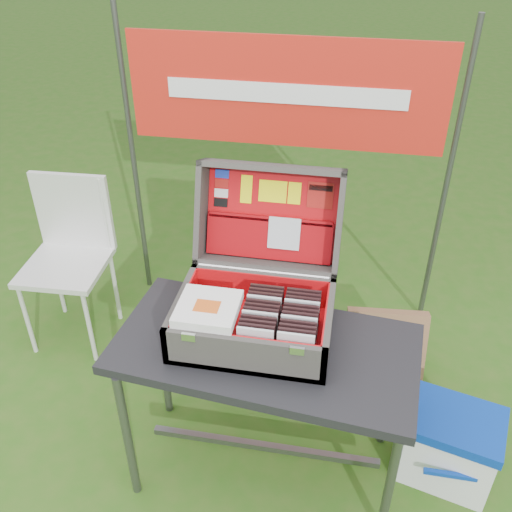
% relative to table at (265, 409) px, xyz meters
% --- Properties ---
extents(ground, '(80.00, 80.00, 0.00)m').
position_rel_table_xyz_m(ground, '(-0.11, 0.10, -0.36)').
color(ground, '#275A14').
rests_on(ground, ground).
extents(table, '(1.20, 0.69, 0.72)m').
position_rel_table_xyz_m(table, '(0.00, 0.00, 0.00)').
color(table, black).
rests_on(table, ground).
extents(table_top, '(1.20, 0.69, 0.04)m').
position_rel_table_xyz_m(table_top, '(0.00, 0.00, 0.34)').
color(table_top, black).
rests_on(table_top, ground).
extents(table_leg_fl, '(0.04, 0.04, 0.68)m').
position_rel_table_xyz_m(table_leg_fl, '(-0.51, -0.23, -0.02)').
color(table_leg_fl, '#59595B').
rests_on(table_leg_fl, ground).
extents(table_leg_fr, '(0.04, 0.04, 0.68)m').
position_rel_table_xyz_m(table_leg_fr, '(0.51, -0.23, -0.02)').
color(table_leg_fr, '#59595B').
rests_on(table_leg_fr, ground).
extents(table_leg_bl, '(0.04, 0.04, 0.68)m').
position_rel_table_xyz_m(table_leg_bl, '(-0.51, 0.23, -0.02)').
color(table_leg_bl, '#59595B').
rests_on(table_leg_bl, ground).
extents(table_leg_br, '(0.04, 0.04, 0.68)m').
position_rel_table_xyz_m(table_leg_br, '(0.51, 0.23, -0.02)').
color(table_leg_br, '#59595B').
rests_on(table_leg_br, ground).
extents(table_brace, '(1.00, 0.03, 0.03)m').
position_rel_table_xyz_m(table_brace, '(-0.00, -0.00, -0.24)').
color(table_brace, '#59595B').
rests_on(table_brace, ground).
extents(suitcase, '(0.59, 0.58, 0.53)m').
position_rel_table_xyz_m(suitcase, '(-0.05, 0.10, 0.62)').
color(suitcase, '#58544F').
rests_on(suitcase, table).
extents(suitcase_base_bottom, '(0.59, 0.42, 0.02)m').
position_rel_table_xyz_m(suitcase_base_bottom, '(-0.05, 0.04, 0.37)').
color(suitcase_base_bottom, '#58544F').
rests_on(suitcase_base_bottom, table_top).
extents(suitcase_base_wall_front, '(0.59, 0.02, 0.16)m').
position_rel_table_xyz_m(suitcase_base_wall_front, '(-0.05, -0.16, 0.44)').
color(suitcase_base_wall_front, '#58544F').
rests_on(suitcase_base_wall_front, table_top).
extents(suitcase_base_wall_back, '(0.59, 0.02, 0.16)m').
position_rel_table_xyz_m(suitcase_base_wall_back, '(-0.05, 0.24, 0.44)').
color(suitcase_base_wall_back, '#58544F').
rests_on(suitcase_base_wall_back, table_top).
extents(suitcase_base_wall_left, '(0.02, 0.42, 0.16)m').
position_rel_table_xyz_m(suitcase_base_wall_left, '(-0.34, 0.04, 0.44)').
color(suitcase_base_wall_left, '#58544F').
rests_on(suitcase_base_wall_left, table_top).
extents(suitcase_base_wall_right, '(0.02, 0.42, 0.16)m').
position_rel_table_xyz_m(suitcase_base_wall_right, '(0.23, 0.04, 0.44)').
color(suitcase_base_wall_right, '#58544F').
rests_on(suitcase_base_wall_right, table_top).
extents(suitcase_liner_floor, '(0.54, 0.37, 0.01)m').
position_rel_table_xyz_m(suitcase_liner_floor, '(-0.05, 0.04, 0.38)').
color(suitcase_liner_floor, red).
rests_on(suitcase_liner_floor, suitcase_base_bottom).
extents(suitcase_latch_left, '(0.05, 0.01, 0.03)m').
position_rel_table_xyz_m(suitcase_latch_left, '(-0.24, -0.17, 0.51)').
color(suitcase_latch_left, silver).
rests_on(suitcase_latch_left, suitcase_base_wall_front).
extents(suitcase_latch_right, '(0.05, 0.01, 0.03)m').
position_rel_table_xyz_m(suitcase_latch_right, '(0.14, -0.17, 0.51)').
color(suitcase_latch_right, silver).
rests_on(suitcase_latch_right, suitcase_base_wall_front).
extents(suitcase_hinge, '(0.53, 0.02, 0.02)m').
position_rel_table_xyz_m(suitcase_hinge, '(-0.05, 0.25, 0.52)').
color(suitcase_hinge, silver).
rests_on(suitcase_hinge, suitcase_base_wall_back).
extents(suitcase_lid_back, '(0.59, 0.17, 0.40)m').
position_rel_table_xyz_m(suitcase_lid_back, '(-0.05, 0.46, 0.66)').
color(suitcase_lid_back, '#58544F').
rests_on(suitcase_lid_back, suitcase_base_wall_back).
extents(suitcase_lid_rim_far, '(0.59, 0.16, 0.08)m').
position_rel_table_xyz_m(suitcase_lid_rim_far, '(-0.05, 0.47, 0.87)').
color(suitcase_lid_rim_far, '#58544F').
rests_on(suitcase_lid_rim_far, suitcase_lid_back).
extents(suitcase_lid_rim_near, '(0.59, 0.16, 0.08)m').
position_rel_table_xyz_m(suitcase_lid_rim_near, '(-0.05, 0.33, 0.50)').
color(suitcase_lid_rim_near, '#58544F').
rests_on(suitcase_lid_rim_near, suitcase_lid_back).
extents(suitcase_lid_rim_left, '(0.02, 0.29, 0.45)m').
position_rel_table_xyz_m(suitcase_lid_rim_left, '(-0.34, 0.40, 0.69)').
color(suitcase_lid_rim_left, '#58544F').
rests_on(suitcase_lid_rim_left, suitcase_lid_back).
extents(suitcase_lid_rim_right, '(0.02, 0.29, 0.45)m').
position_rel_table_xyz_m(suitcase_lid_rim_right, '(0.23, 0.40, 0.69)').
color(suitcase_lid_rim_right, '#58544F').
rests_on(suitcase_lid_rim_right, suitcase_lid_back).
extents(suitcase_lid_liner, '(0.54, 0.13, 0.35)m').
position_rel_table_xyz_m(suitcase_lid_liner, '(-0.05, 0.45, 0.67)').
color(suitcase_lid_liner, red).
rests_on(suitcase_lid_liner, suitcase_lid_back).
extents(suitcase_liner_wall_front, '(0.54, 0.01, 0.13)m').
position_rel_table_xyz_m(suitcase_liner_wall_front, '(-0.05, -0.14, 0.45)').
color(suitcase_liner_wall_front, red).
rests_on(suitcase_liner_wall_front, suitcase_base_bottom).
extents(suitcase_liner_wall_back, '(0.54, 0.01, 0.13)m').
position_rel_table_xyz_m(suitcase_liner_wall_back, '(-0.05, 0.23, 0.45)').
color(suitcase_liner_wall_back, red).
rests_on(suitcase_liner_wall_back, suitcase_base_bottom).
extents(suitcase_liner_wall_left, '(0.01, 0.37, 0.13)m').
position_rel_table_xyz_m(suitcase_liner_wall_left, '(-0.32, 0.04, 0.45)').
color(suitcase_liner_wall_left, red).
rests_on(suitcase_liner_wall_left, suitcase_base_bottom).
extents(suitcase_liner_wall_right, '(0.01, 0.37, 0.13)m').
position_rel_table_xyz_m(suitcase_liner_wall_right, '(0.21, 0.04, 0.45)').
color(suitcase_liner_wall_right, red).
rests_on(suitcase_liner_wall_right, suitcase_base_bottom).
extents(suitcase_lid_pocket, '(0.52, 0.09, 0.17)m').
position_rel_table_xyz_m(suitcase_lid_pocket, '(-0.05, 0.40, 0.58)').
color(suitcase_lid_pocket, '#97070C').
rests_on(suitcase_lid_pocket, suitcase_lid_liner).
extents(suitcase_pocket_edge, '(0.51, 0.03, 0.03)m').
position_rel_table_xyz_m(suitcase_pocket_edge, '(-0.05, 0.42, 0.66)').
color(suitcase_pocket_edge, '#97070C').
rests_on(suitcase_pocket_edge, suitcase_lid_pocket).
extents(suitcase_pocket_cd, '(0.13, 0.05, 0.13)m').
position_rel_table_xyz_m(suitcase_pocket_cd, '(0.01, 0.39, 0.62)').
color(suitcase_pocket_cd, silver).
rests_on(suitcase_pocket_cd, suitcase_lid_pocket).
extents(lid_sticker_cc_a, '(0.06, 0.02, 0.03)m').
position_rel_table_xyz_m(lid_sticker_cc_a, '(-0.27, 0.50, 0.81)').
color(lid_sticker_cc_a, '#1933B2').
rests_on(lid_sticker_cc_a, suitcase_lid_liner).
extents(lid_sticker_cc_b, '(0.06, 0.02, 0.03)m').
position_rel_table_xyz_m(lid_sticker_cc_b, '(-0.27, 0.48, 0.78)').
color(lid_sticker_cc_b, '#A91813').
rests_on(lid_sticker_cc_b, suitcase_lid_liner).
extents(lid_sticker_cc_c, '(0.06, 0.02, 0.03)m').
position_rel_table_xyz_m(lid_sticker_cc_c, '(-0.27, 0.47, 0.74)').
color(lid_sticker_cc_c, white).
rests_on(lid_sticker_cc_c, suitcase_lid_liner).
extents(lid_sticker_cc_d, '(0.06, 0.02, 0.03)m').
position_rel_table_xyz_m(lid_sticker_cc_d, '(-0.27, 0.45, 0.70)').
color(lid_sticker_cc_d, black).
rests_on(lid_sticker_cc_d, suitcase_lid_liner).
extents(lid_card_neon_tall, '(0.05, 0.04, 0.11)m').
position_rel_table_xyz_m(lid_card_neon_tall, '(-0.16, 0.48, 0.76)').
color(lid_card_neon_tall, '#F8F60D').
rests_on(lid_card_neon_tall, suitcase_lid_liner).
extents(lid_card_neon_main, '(0.12, 0.03, 0.08)m').
position_rel_table_xyz_m(lid_card_neon_main, '(-0.05, 0.48, 0.76)').
color(lid_card_neon_main, '#F8F60D').
rests_on(lid_card_neon_main, suitcase_lid_liner).
extents(lid_card_neon_small, '(0.05, 0.03, 0.08)m').
position_rel_table_xyz_m(lid_card_neon_small, '(0.04, 0.48, 0.76)').
color(lid_card_neon_small, '#F8F60D').
rests_on(lid_card_neon_small, suitcase_lid_liner).
extents(lid_sticker_band, '(0.11, 0.04, 0.10)m').
position_rel_table_xyz_m(lid_sticker_band, '(0.14, 0.48, 0.76)').
color(lid_sticker_band, '#A91813').
rests_on(lid_sticker_band, suitcase_lid_liner).
extents(lid_sticker_band_bar, '(0.09, 0.01, 0.02)m').
position_rel_table_xyz_m(lid_sticker_band_bar, '(0.14, 0.49, 0.79)').
color(lid_sticker_band_bar, black).
rests_on(lid_sticker_band_bar, suitcase_lid_liner).
extents(cd_left_0, '(0.13, 0.01, 0.15)m').
position_rel_table_xyz_m(cd_left_0, '(-0.02, -0.12, 0.46)').
color(cd_left_0, silver).
rests_on(cd_left_0, suitcase_liner_floor).
extents(cd_left_1, '(0.13, 0.01, 0.15)m').
position_rel_table_xyz_m(cd_left_1, '(-0.02, -0.10, 0.46)').
color(cd_left_1, black).
rests_on(cd_left_1, suitcase_liner_floor).
extents(cd_left_2, '(0.13, 0.01, 0.15)m').
position_rel_table_xyz_m(cd_left_2, '(-0.02, -0.07, 0.46)').
color(cd_left_2, black).
rests_on(cd_left_2, suitcase_liner_floor).
extents(cd_left_3, '(0.13, 0.01, 0.15)m').
position_rel_table_xyz_m(cd_left_3, '(-0.02, -0.05, 0.46)').
color(cd_left_3, black).
rests_on(cd_left_3, suitcase_liner_floor).
extents(cd_left_4, '(0.13, 0.01, 0.15)m').
position_rel_table_xyz_m(cd_left_4, '(-0.02, -0.03, 0.46)').
color(cd_left_4, silver).
rests_on(cd_left_4, suitcase_liner_floor).
extents(cd_left_5, '(0.13, 0.01, 0.15)m').
position_rel_table_xyz_m(cd_left_5, '(-0.02, -0.00, 0.46)').
color(cd_left_5, black).
rests_on(cd_left_5, suitcase_liner_floor).
extents(cd_left_6, '(0.13, 0.01, 0.15)m').
position_rel_table_xyz_m(cd_left_6, '(-0.02, 0.02, 0.46)').
color(cd_left_6, black).
rests_on(cd_left_6, suitcase_liner_floor).
extents(cd_left_7, '(0.13, 0.01, 0.15)m').
position_rel_table_xyz_m(cd_left_7, '(-0.02, 0.04, 0.46)').
color(cd_left_7, black).
rests_on(cd_left_7, suitcase_liner_floor).
extents(cd_left_8, '(0.13, 0.01, 0.15)m').
position_rel_table_xyz_m(cd_left_8, '(-0.02, 0.06, 0.46)').
color(cd_left_8, silver).
rests_on(cd_left_8, suitcase_liner_floor).
extents(cd_left_9, '(0.13, 0.01, 0.15)m').
position_rel_table_xyz_m(cd_left_9, '(-0.02, 0.09, 0.46)').
color(cd_left_9, black).
rests_on(cd_left_9, suitcase_liner_floor).
extents(cd_left_10, '(0.13, 0.01, 0.15)m').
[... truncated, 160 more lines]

